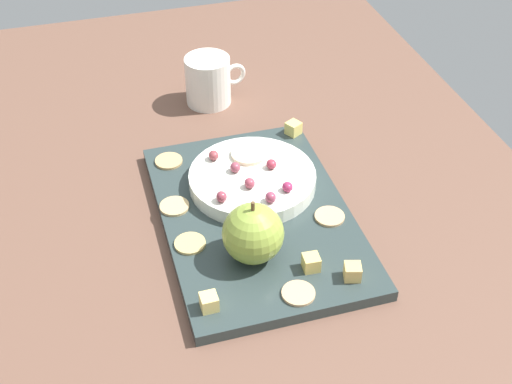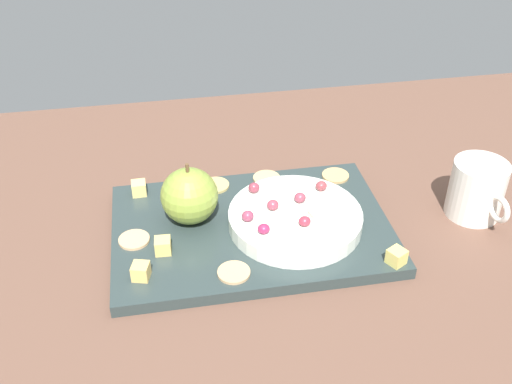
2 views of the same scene
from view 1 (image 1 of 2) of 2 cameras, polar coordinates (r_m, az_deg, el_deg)
table at (r=98.65cm, az=0.10°, el=-3.47°), size 145.83×88.88×3.35cm
platter at (r=97.50cm, az=-0.02°, el=-2.08°), size 38.38×25.68×1.71cm
serving_dish at (r=100.89cm, az=-0.30°, el=1.04°), size 18.52×18.52×2.21cm
apple_whole at (r=87.90cm, az=-0.25°, el=-3.44°), size 7.97×7.97×7.97cm
apple_stem at (r=84.83cm, az=-0.26°, el=-1.18°), size 0.50×0.50×1.20cm
cheese_cube_0 at (r=84.03cm, az=-3.88°, el=-9.02°), size 2.11×2.11×2.07cm
cheese_cube_1 at (r=111.81cm, az=3.10°, el=5.27°), size 2.82×2.82×2.07cm
cheese_cube_2 at (r=88.06cm, az=7.95°, el=-6.52°), size 2.56×2.56×2.07cm
cheese_cube_3 at (r=88.62cm, az=4.56°, el=-5.82°), size 2.19×2.19×2.07cm
cracker_0 at (r=86.05cm, az=3.51°, el=-8.32°), size 4.18×4.18×0.40cm
cracker_1 at (r=98.33cm, az=-6.73°, el=-1.17°), size 4.18×4.18×0.40cm
cracker_2 at (r=96.55cm, az=6.08°, el=-2.02°), size 4.18×4.18×0.40cm
cracker_3 at (r=92.46cm, az=-5.46°, el=-4.24°), size 4.18×4.18×0.40cm
cracker_4 at (r=106.76cm, az=-7.20°, el=2.55°), size 4.18×4.18×0.40cm
grape_0 at (r=96.83cm, az=2.61°, el=0.42°), size 1.64×1.48×1.35cm
grape_1 at (r=102.67cm, az=-3.51°, el=3.02°), size 1.64×1.48×1.43cm
grape_2 at (r=94.61cm, az=1.27°, el=-0.56°), size 1.64×1.48×1.53cm
grape_3 at (r=95.03cm, az=-2.86°, el=-0.40°), size 1.64×1.48×1.54cm
grape_4 at (r=97.36cm, az=-0.30°, el=0.77°), size 1.64×1.48×1.47cm
grape_5 at (r=100.19cm, az=-1.72°, el=2.04°), size 1.64×1.48×1.47cm
grape_6 at (r=100.88cm, az=1.27°, el=2.31°), size 1.64×1.48×1.36cm
apple_slice_0 at (r=103.44cm, az=-0.60°, el=3.13°), size 5.31×5.31×0.60cm
cup at (r=121.61cm, az=-3.92°, el=9.15°), size 7.81×10.98×8.53cm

